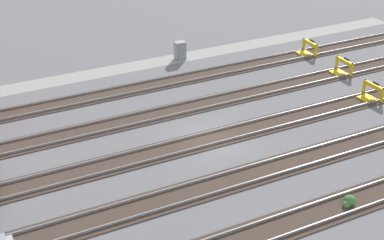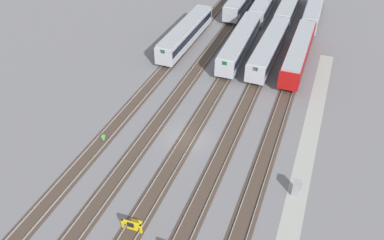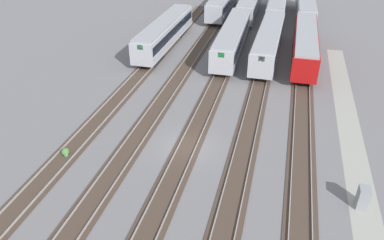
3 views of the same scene
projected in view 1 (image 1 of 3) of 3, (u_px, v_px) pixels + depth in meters
The scene contains 12 objects.
ground_plane at pixel (211, 139), 34.99m from camera, with size 400.00×400.00×0.00m, color slate.
service_walkway at pixel (138, 66), 45.49m from camera, with size 54.00×2.00×0.01m, color #9E9E93.
rail_track_nearest at pixel (157, 84), 42.21m from camera, with size 90.00×2.23×0.21m.
rail_track_near_inner at pixel (182, 109), 38.59m from camera, with size 90.00×2.23×0.21m.
rail_track_middle at pixel (211, 139), 34.97m from camera, with size 90.00×2.24×0.21m.
rail_track_far_inner at pixel (248, 176), 31.35m from camera, with size 90.00×2.23×0.21m.
rail_track_farthest at pixel (294, 222), 27.73m from camera, with size 90.00×2.23×0.21m.
bumper_stop_nearest_track at pixel (307, 49), 47.51m from camera, with size 1.37×2.01×1.22m.
bumper_stop_near_inner_track at pixel (342, 67), 43.89m from camera, with size 1.35×2.00×1.22m.
bumper_stop_middle_track at pixel (370, 93), 39.84m from camera, with size 1.38×2.01×1.22m.
electrical_cabinet at pixel (180, 50), 46.36m from camera, with size 0.90×0.73×1.60m.
weed_clump at pixel (349, 201), 28.91m from camera, with size 0.92×0.70×0.64m.
Camera 1 is at (14.19, 26.32, 18.25)m, focal length 50.00 mm.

